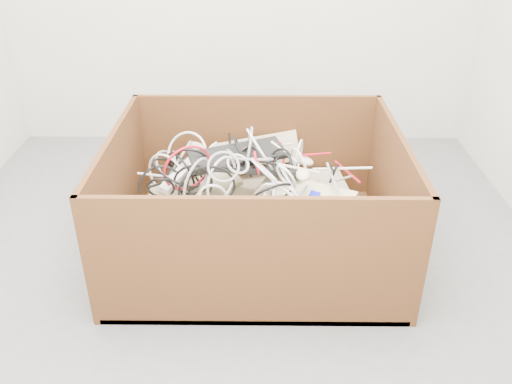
{
  "coord_description": "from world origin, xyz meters",
  "views": [
    {
      "loc": [
        0.13,
        -1.97,
        1.53
      ],
      "look_at": [
        0.11,
        0.19,
        0.3
      ],
      "focal_mm": 37.7,
      "sensor_mm": 36.0,
      "label": 1
    }
  ],
  "objects_px": {
    "cardboard_box": "(252,223)",
    "power_strip_left": "(182,173)",
    "power_strip_right": "(180,216)",
    "vga_plug": "(315,195)"
  },
  "relations": [
    {
      "from": "cardboard_box",
      "to": "vga_plug",
      "type": "xyz_separation_m",
      "value": [
        0.28,
        -0.08,
        0.2
      ]
    },
    {
      "from": "cardboard_box",
      "to": "vga_plug",
      "type": "distance_m",
      "value": 0.35
    },
    {
      "from": "power_strip_right",
      "to": "vga_plug",
      "type": "bearing_deg",
      "value": 57.65
    },
    {
      "from": "power_strip_right",
      "to": "power_strip_left",
      "type": "bearing_deg",
      "value": 138.7
    },
    {
      "from": "cardboard_box",
      "to": "power_strip_left",
      "type": "height_order",
      "value": "cardboard_box"
    },
    {
      "from": "cardboard_box",
      "to": "power_strip_right",
      "type": "height_order",
      "value": "cardboard_box"
    },
    {
      "from": "power_strip_left",
      "to": "vga_plug",
      "type": "relative_size",
      "value": 6.07
    },
    {
      "from": "cardboard_box",
      "to": "power_strip_right",
      "type": "relative_size",
      "value": 4.84
    },
    {
      "from": "cardboard_box",
      "to": "power_strip_right",
      "type": "distance_m",
      "value": 0.42
    },
    {
      "from": "cardboard_box",
      "to": "power_strip_left",
      "type": "distance_m",
      "value": 0.41
    }
  ]
}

